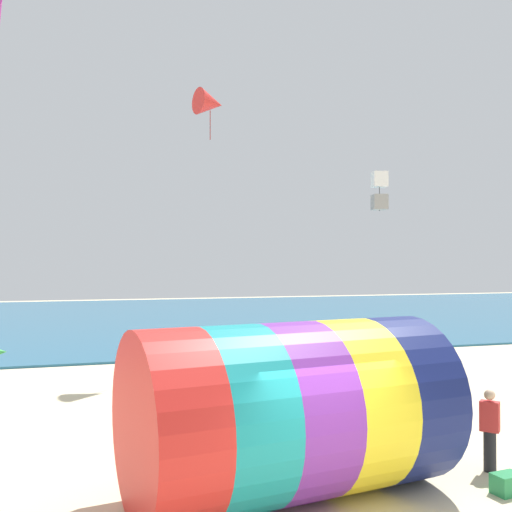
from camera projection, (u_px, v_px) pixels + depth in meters
The scene contains 8 objects.
sea at pixel (136, 317), 43.19m from camera, with size 120.00×40.00×0.10m, color #236084.
giant_inflatable_tube at pixel (290, 410), 10.01m from camera, with size 5.96×3.87×3.08m.
kite_handler at pixel (490, 430), 11.28m from camera, with size 0.40×0.42×1.62m.
kite_white_box at pixel (379, 191), 24.17m from camera, with size 0.72×0.72×1.72m.
kite_red_delta at pixel (210, 103), 23.10m from camera, with size 1.39×1.37×2.06m.
bystander_mid_beach at pixel (443, 368), 17.42m from camera, with size 0.40×0.29×1.79m.
bystander_far_left at pixel (320, 349), 21.66m from camera, with size 0.39×0.27×1.68m.
cooler_box at pixel (507, 484), 10.16m from camera, with size 0.52×0.36×0.36m, color #268C4C.
Camera 1 is at (-3.73, -7.30, 4.11)m, focal length 40.00 mm.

